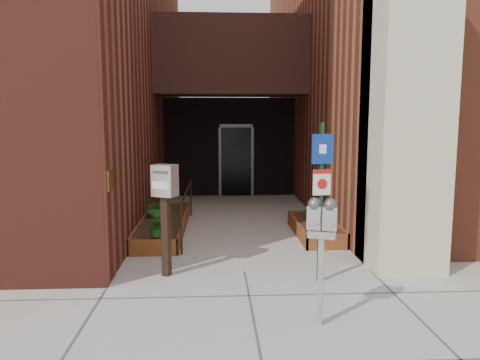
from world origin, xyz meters
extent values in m
plane|color=#9E9991|center=(0.00, 0.00, 0.00)|extent=(80.00, 80.00, 0.00)
cube|color=maroon|center=(-6.00, 6.70, 5.00)|extent=(8.00, 14.60, 10.00)
cube|color=brown|center=(6.00, 7.15, 5.00)|extent=(8.00, 13.70, 10.00)
cube|color=#C3B996|center=(2.55, 0.20, 2.20)|extent=(1.10, 1.20, 4.40)
cube|color=black|center=(0.00, 6.00, 4.00)|extent=(4.20, 2.00, 2.00)
cube|color=black|center=(0.00, 7.40, 1.50)|extent=(4.00, 0.30, 3.00)
cube|color=black|center=(0.20, 7.22, 1.05)|extent=(0.90, 0.06, 2.10)
cube|color=#B79338|center=(-1.99, -0.20, 1.50)|extent=(0.04, 0.30, 0.30)
cube|color=brown|center=(-1.55, 0.92, 0.15)|extent=(0.90, 0.04, 0.30)
cube|color=brown|center=(-1.55, 4.48, 0.15)|extent=(0.90, 0.04, 0.30)
cube|color=brown|center=(-1.98, 2.70, 0.15)|extent=(0.04, 3.60, 0.30)
cube|color=brown|center=(-1.12, 2.70, 0.15)|extent=(0.04, 3.60, 0.30)
cube|color=black|center=(-1.55, 2.70, 0.13)|extent=(0.82, 3.52, 0.26)
cube|color=brown|center=(1.60, 1.12, 0.15)|extent=(0.80, 0.04, 0.30)
cube|color=brown|center=(1.60, 3.28, 0.15)|extent=(0.80, 0.04, 0.30)
cube|color=brown|center=(1.22, 2.20, 0.15)|extent=(0.04, 2.20, 0.30)
cube|color=brown|center=(1.98, 2.20, 0.15)|extent=(0.04, 2.20, 0.30)
cube|color=black|center=(1.60, 2.20, 0.13)|extent=(0.72, 2.12, 0.26)
cylinder|color=black|center=(-1.05, 1.00, 0.45)|extent=(0.04, 0.04, 0.90)
cylinder|color=black|center=(-1.05, 4.30, 0.45)|extent=(0.04, 0.04, 0.90)
cylinder|color=black|center=(-1.05, 2.65, 0.88)|extent=(0.04, 3.30, 0.04)
cube|color=#A5A5A7|center=(0.76, -1.93, 0.52)|extent=(0.08, 0.08, 1.04)
cube|color=#A5A5A7|center=(0.76, -1.93, 1.09)|extent=(0.34, 0.23, 0.08)
cube|color=#A5A5A7|center=(0.68, -1.89, 1.27)|extent=(0.18, 0.15, 0.27)
sphere|color=#59595B|center=(0.68, -1.89, 1.43)|extent=(0.15, 0.15, 0.15)
cube|color=white|center=(0.66, -1.95, 1.30)|extent=(0.09, 0.04, 0.05)
cube|color=#B21414|center=(0.66, -1.95, 1.21)|extent=(0.09, 0.04, 0.03)
cube|color=#A5A5A7|center=(0.85, -1.96, 1.27)|extent=(0.18, 0.15, 0.27)
sphere|color=#59595B|center=(0.85, -1.96, 1.43)|extent=(0.15, 0.15, 0.15)
cube|color=white|center=(0.83, -2.01, 1.30)|extent=(0.09, 0.04, 0.05)
cube|color=#B21414|center=(0.83, -2.01, 1.21)|extent=(0.09, 0.04, 0.03)
cube|color=black|center=(1.07, -0.48, 1.17)|extent=(0.06, 0.06, 2.34)
cube|color=navy|center=(1.08, -0.52, 1.96)|extent=(0.32, 0.07, 0.42)
cube|color=white|center=(1.08, -0.52, 1.96)|extent=(0.11, 0.03, 0.13)
cube|color=white|center=(1.08, -0.52, 1.49)|extent=(0.27, 0.06, 0.37)
cube|color=#B21414|center=(1.08, -0.52, 1.64)|extent=(0.26, 0.05, 0.06)
cylinder|color=#B21414|center=(1.08, -0.53, 1.47)|extent=(0.15, 0.04, 0.15)
cube|color=black|center=(-1.20, -0.10, 0.62)|extent=(0.15, 0.15, 1.25)
cube|color=silver|center=(-1.20, -0.10, 1.47)|extent=(0.41, 0.37, 0.48)
cube|color=#59595B|center=(-1.25, -0.22, 1.61)|extent=(0.23, 0.11, 0.05)
cube|color=white|center=(-1.25, -0.22, 1.42)|extent=(0.25, 0.12, 0.11)
imported|color=#175117|center=(-1.50, 1.10, 0.48)|extent=(0.44, 0.44, 0.37)
imported|color=#1E5A19|center=(-1.57, 1.78, 0.48)|extent=(0.28, 0.28, 0.36)
imported|color=#1B5F1F|center=(-1.85, 2.86, 0.48)|extent=(0.22, 0.22, 0.36)
imported|color=#19591A|center=(-1.76, 3.60, 0.50)|extent=(0.30, 0.30, 0.41)
imported|color=#1D5C1A|center=(1.63, 2.16, 0.45)|extent=(0.24, 0.24, 0.30)
imported|color=#1A5C1D|center=(1.40, 1.61, 0.46)|extent=(0.21, 0.21, 0.32)
imported|color=#285F1B|center=(1.53, 2.63, 0.45)|extent=(0.27, 0.27, 0.30)
camera|label=1|loc=(-0.45, -7.07, 2.41)|focal=35.00mm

